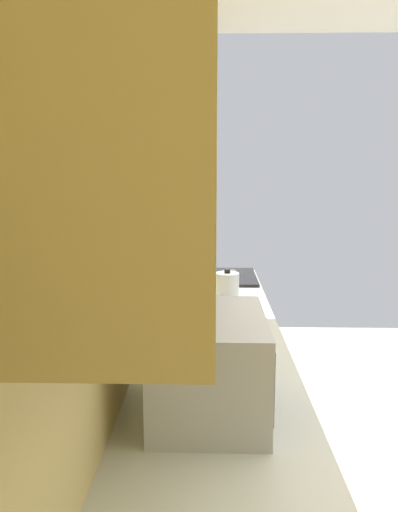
{
  "coord_description": "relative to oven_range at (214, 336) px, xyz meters",
  "views": [
    {
      "loc": [
        -1.89,
        1.11,
        1.7
      ],
      "look_at": [
        -0.22,
        1.15,
        1.41
      ],
      "focal_mm": 35.06,
      "sensor_mm": 36.0,
      "label": 1
    }
  ],
  "objects": [
    {
      "name": "bowl",
      "position": [
        -1.57,
        -0.07,
        0.47
      ],
      "size": [
        0.14,
        0.14,
        0.05
      ],
      "color": "#4C8CBF",
      "rests_on": "counter_run"
    },
    {
      "name": "kettle",
      "position": [
        -0.63,
        -0.07,
        0.53
      ],
      "size": [
        0.2,
        0.14,
        0.19
      ],
      "color": "#B7BABF",
      "rests_on": "counter_run"
    },
    {
      "name": "microwave",
      "position": [
        -2.06,
        0.02,
        0.61
      ],
      "size": [
        0.51,
        0.37,
        0.32
      ],
      "color": "#B7BABF",
      "rests_on": "counter_run"
    },
    {
      "name": "oven_range",
      "position": [
        0.0,
        0.0,
        0.0
      ],
      "size": [
        0.63,
        0.65,
        1.1
      ],
      "color": "#B7BABF",
      "rests_on": "ground_plane"
    },
    {
      "name": "wall_back",
      "position": [
        -1.7,
        0.38,
        0.9
      ],
      "size": [
        4.4,
        0.12,
        2.75
      ],
      "primitive_type": "cube",
      "color": "#E0C474",
      "rests_on": "ground_plane"
    },
    {
      "name": "upper_cabinets",
      "position": [
        -2.07,
        0.17,
        1.3
      ],
      "size": [
        2.02,
        0.3,
        0.61
      ],
      "color": "#D8BD6B"
    }
  ]
}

